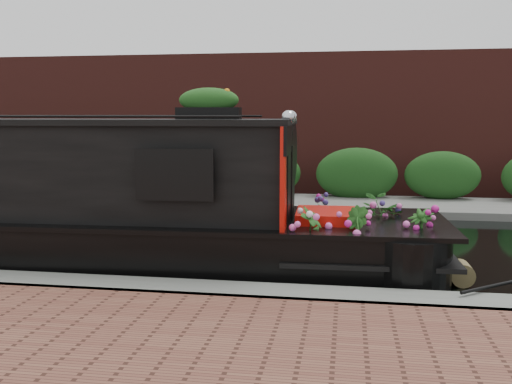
# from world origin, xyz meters

# --- Properties ---
(ground) EXTENTS (80.00, 80.00, 0.00)m
(ground) POSITION_xyz_m (0.00, 0.00, 0.00)
(ground) COLOR black
(ground) RESTS_ON ground
(near_bank_coping) EXTENTS (40.00, 0.60, 0.50)m
(near_bank_coping) POSITION_xyz_m (0.00, -3.30, 0.00)
(near_bank_coping) COLOR slate
(near_bank_coping) RESTS_ON ground
(far_bank_path) EXTENTS (40.00, 2.40, 0.34)m
(far_bank_path) POSITION_xyz_m (0.00, 4.20, 0.00)
(far_bank_path) COLOR #63635E
(far_bank_path) RESTS_ON ground
(far_hedge) EXTENTS (40.00, 1.10, 2.80)m
(far_hedge) POSITION_xyz_m (0.00, 5.10, 0.00)
(far_hedge) COLOR #1A4216
(far_hedge) RESTS_ON ground
(far_brick_wall) EXTENTS (40.00, 1.00, 8.00)m
(far_brick_wall) POSITION_xyz_m (0.00, 7.20, 0.00)
(far_brick_wall) COLOR #51201B
(far_brick_wall) RESTS_ON ground
(narrowboat) EXTENTS (12.15, 2.50, 2.85)m
(narrowboat) POSITION_xyz_m (-2.91, -1.87, 0.84)
(narrowboat) COLOR black
(narrowboat) RESTS_ON ground
(rope_fender) EXTENTS (0.31, 0.35, 0.31)m
(rope_fender) POSITION_xyz_m (3.56, -1.87, 0.16)
(rope_fender) COLOR brown
(rope_fender) RESTS_ON ground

